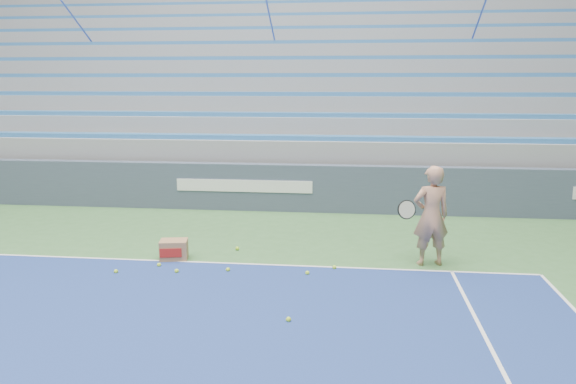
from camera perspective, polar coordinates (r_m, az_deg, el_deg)
The scene contains 12 objects.
sponsor_barrier at distance 13.25m, azimuth -4.36°, elevation 0.54°, with size 30.00×0.32×1.10m.
bleachers at distance 18.68m, azimuth -1.11°, elevation 9.27°, with size 31.00×9.15×7.30m.
tennis_player at distance 9.48m, azimuth 14.31°, elevation -2.36°, with size 0.95×0.88×1.67m.
ball_box at distance 9.82m, azimuth -11.52°, elevation -5.78°, with size 0.51×0.43×0.34m.
tennis_ball_0 at distance 9.12m, azimuth -6.12°, elevation -7.85°, with size 0.07×0.07×0.07m, color #BEEE30.
tennis_ball_1 at distance 9.40m, azimuth -17.08°, elevation -7.72°, with size 0.07×0.07×0.07m, color #BEEE30.
tennis_ball_2 at distance 9.21m, azimuth 4.73°, elevation -7.64°, with size 0.07×0.07×0.07m, color #BEEE30.
tennis_ball_3 at distance 9.18m, azimuth -11.25°, elevation -7.88°, with size 0.07×0.07×0.07m, color #BEEE30.
tennis_ball_4 at distance 10.21m, azimuth -5.18°, elevation -5.73°, with size 0.07×0.07×0.07m, color #BEEE30.
tennis_ball_5 at distance 9.54m, azimuth -12.97°, elevation -7.22°, with size 0.07×0.07×0.07m, color #BEEE30.
tennis_ball_6 at distance 7.30m, azimuth 0.05°, elevation -12.82°, with size 0.07×0.07×0.07m, color #BEEE30.
tennis_ball_7 at distance 8.93m, azimuth 1.98°, elevation -8.21°, with size 0.07×0.07×0.07m, color #BEEE30.
Camera 1 is at (2.49, 3.10, 3.01)m, focal length 35.00 mm.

